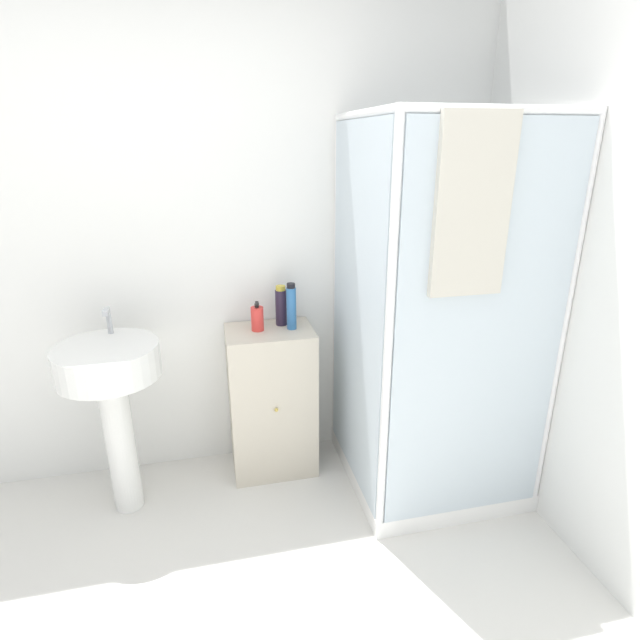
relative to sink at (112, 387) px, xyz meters
The scene contains 7 objects.
wall_back 0.75m from the sink, 50.15° to the left, with size 6.40×0.06×2.50m, color white.
shower_enclosure 1.51m from the sink, ahead, with size 0.84×0.87×1.86m.
vanity_cabinet 0.82m from the sink, 12.23° to the left, with size 0.45×0.34×0.82m.
sink is the anchor object (origin of this frame).
soap_dispenser 0.75m from the sink, 14.13° to the left, with size 0.06×0.07×0.16m.
shampoo_bottle_tall_black 0.90m from the sink, 15.56° to the left, with size 0.06×0.06×0.21m.
shampoo_bottle_blue 0.93m from the sink, 10.38° to the left, with size 0.05×0.05×0.24m.
Camera 1 is at (0.17, -0.88, 1.74)m, focal length 28.00 mm.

